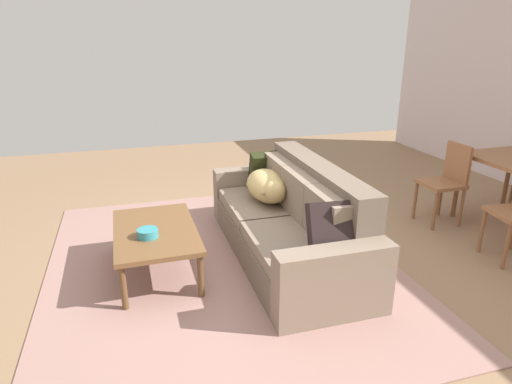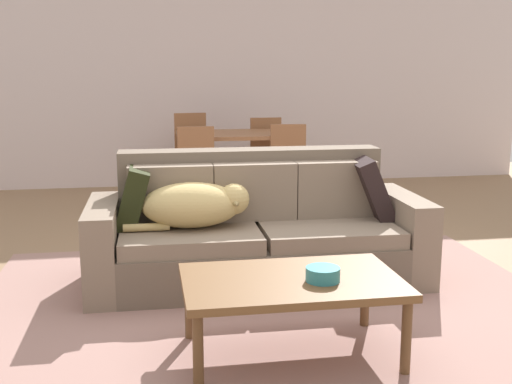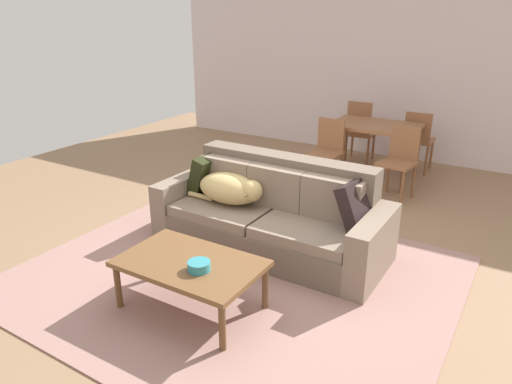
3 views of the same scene
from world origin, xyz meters
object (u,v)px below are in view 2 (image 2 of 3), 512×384
throw_pillow_by_right_arm (371,188)px  dining_chair_far_left (189,150)px  dog_on_left_cushion (196,205)px  throw_pillow_by_left_arm (133,198)px  dining_chair_near_left (197,167)px  couch (256,232)px  bowl_on_coffee_table (323,274)px  dining_chair_near_right (289,163)px  coffee_table (291,286)px  dining_chair_far_right (264,149)px  dining_table (232,141)px

throw_pillow_by_right_arm → dining_chair_far_left: (-1.08, 3.11, -0.10)m
dog_on_left_cushion → throw_pillow_by_left_arm: bearing=161.3°
dog_on_left_cushion → dining_chair_near_left: bearing=85.9°
couch → throw_pillow_by_left_arm: bearing=177.1°
dining_chair_near_left → throw_pillow_by_left_arm: bearing=-106.8°
bowl_on_coffee_table → dining_chair_near_right: size_ratio=0.19×
coffee_table → bowl_on_coffee_table: bowl_on_coffee_table is taller
throw_pillow_by_right_arm → bowl_on_coffee_table: throw_pillow_by_right_arm is taller
dining_chair_far_left → dining_chair_far_right: 0.87m
couch → dining_chair_near_left: size_ratio=2.56×
bowl_on_coffee_table → dining_chair_far_right: 4.44m
couch → throw_pillow_by_left_arm: size_ratio=5.53×
couch → dining_chair_near_left: bearing=98.3°
dining_chair_far_right → dining_chair_near_right: bearing=91.3°
dog_on_left_cushion → dining_chair_near_left: size_ratio=0.94×
couch → dining_chair_near_left: dining_chair_near_left is taller
dining_chair_far_left → throw_pillow_by_right_arm: bearing=104.6°
bowl_on_coffee_table → dining_chair_near_left: dining_chair_near_left is taller
couch → dining_chair_far_left: 3.15m
dining_chair_near_right → dining_chair_far_right: (-0.05, 1.13, -0.00)m
coffee_table → bowl_on_coffee_table: size_ratio=6.40×
dining_chair_far_left → couch: bearing=89.9°
dog_on_left_cushion → dining_chair_near_left: dining_chair_near_left is taller
throw_pillow_by_right_arm → dining_chair_near_right: 1.95m
coffee_table → dining_chair_near_left: 3.15m
coffee_table → dining_chair_near_right: size_ratio=1.23×
bowl_on_coffee_table → dining_table: (0.06, 3.82, 0.23)m
couch → dining_table: 2.54m
bowl_on_coffee_table → dog_on_left_cushion: bearing=113.5°
dining_chair_far_left → throw_pillow_by_left_arm: bearing=74.7°
throw_pillow_by_left_arm → dog_on_left_cushion: bearing=-19.4°
dog_on_left_cushion → dining_chair_far_left: dining_chair_far_left is taller
throw_pillow_by_right_arm → coffee_table: (-0.87, -1.27, -0.23)m
dog_on_left_cushion → bowl_on_coffee_table: size_ratio=4.87×
dining_chair_far_right → throw_pillow_by_right_arm: bearing=92.8°
dog_on_left_cushion → throw_pillow_by_right_arm: throw_pillow_by_right_arm is taller
throw_pillow_by_right_arm → dining_chair_near_left: (-1.09, 1.87, -0.11)m
dining_chair_near_right → dining_chair_far_left: size_ratio=0.94×
throw_pillow_by_right_arm → coffee_table: 1.55m
dog_on_left_cushion → dining_chair_near_right: 2.34m
coffee_table → dog_on_left_cushion: bearing=108.7°
dining_chair_far_right → throw_pillow_by_left_arm: bearing=63.4°
throw_pillow_by_right_arm → dining_chair_far_right: dining_chair_far_right is taller
couch → dining_chair_near_left: 1.93m
bowl_on_coffee_table → throw_pillow_by_left_arm: bearing=124.7°
bowl_on_coffee_table → couch: bearing=94.7°
throw_pillow_by_left_arm → throw_pillow_by_right_arm: (1.67, -0.02, 0.02)m
throw_pillow_by_left_arm → dining_chair_far_right: (1.46, 3.05, -0.09)m
couch → bowl_on_coffee_table: (0.11, -1.31, 0.12)m
bowl_on_coffee_table → throw_pillow_by_right_arm: bearing=61.5°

